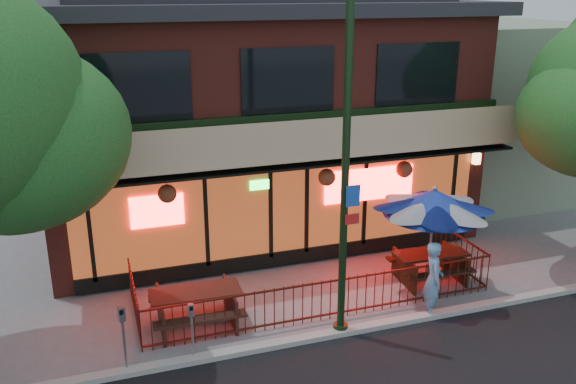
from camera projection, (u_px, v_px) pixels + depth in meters
name	position (u px, v px, depth m)	size (l,w,h in m)	color
ground	(333.00, 323.00, 13.72)	(80.00, 80.00, 0.00)	gray
curb	(342.00, 332.00, 13.25)	(80.00, 0.25, 0.12)	#999993
restaurant_building	(247.00, 91.00, 18.78)	(12.96, 9.49, 8.05)	maroon
neighbor_building	(481.00, 106.00, 22.39)	(6.00, 7.00, 6.00)	gray
patio_fence	(325.00, 288.00, 13.97)	(8.44, 2.62, 1.00)	#44140E
street_light	(345.00, 197.00, 12.35)	(0.43, 0.32, 7.00)	black
picnic_table_left	(196.00, 303.00, 13.46)	(2.04, 1.59, 0.85)	#361B13
picnic_table_right	(430.00, 262.00, 15.54)	(1.91, 1.51, 0.79)	black
patio_umbrella	(434.00, 202.00, 14.45)	(2.40, 2.40, 2.74)	gray
pedestrian	(433.00, 279.00, 13.81)	(0.66, 0.43, 1.80)	#639BC7
parking_meter_near	(192.00, 322.00, 12.11)	(0.12, 0.10, 1.27)	#97999F
parking_meter_far	(123.00, 329.00, 11.67)	(0.16, 0.14, 1.43)	gray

